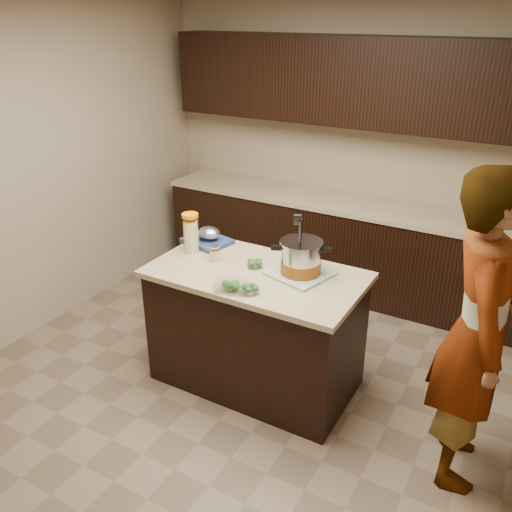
% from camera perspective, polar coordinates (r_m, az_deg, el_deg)
% --- Properties ---
extents(ground_plane, '(4.00, 4.00, 0.00)m').
position_cam_1_polar(ground_plane, '(4.16, -0.00, -12.87)').
color(ground_plane, brown).
rests_on(ground_plane, ground).
extents(room_shell, '(4.04, 4.04, 2.72)m').
position_cam_1_polar(room_shell, '(3.40, -0.00, 10.71)').
color(room_shell, tan).
rests_on(room_shell, ground).
extents(back_cabinets, '(3.60, 0.63, 2.33)m').
position_cam_1_polar(back_cabinets, '(5.14, 9.71, 6.26)').
color(back_cabinets, black).
rests_on(back_cabinets, ground).
extents(island, '(1.46, 0.81, 0.90)m').
position_cam_1_polar(island, '(3.90, -0.00, -7.60)').
color(island, black).
rests_on(island, ground).
extents(dish_towel, '(0.44, 0.44, 0.02)m').
position_cam_1_polar(dish_towel, '(3.65, 4.70, -1.85)').
color(dish_towel, '#4F7654').
rests_on(dish_towel, island).
extents(stock_pot, '(0.38, 0.38, 0.41)m').
position_cam_1_polar(stock_pot, '(3.60, 4.76, -0.35)').
color(stock_pot, '#B7B7BC').
rests_on(stock_pot, dish_towel).
extents(lemonade_pitcher, '(0.14, 0.14, 0.29)m').
position_cam_1_polar(lemonade_pitcher, '(3.96, -6.86, 2.27)').
color(lemonade_pitcher, '#D3C881').
rests_on(lemonade_pitcher, island).
extents(mason_jar, '(0.08, 0.08, 0.12)m').
position_cam_1_polar(mason_jar, '(3.84, -4.37, 0.28)').
color(mason_jar, '#D3C881').
rests_on(mason_jar, island).
extents(broccoli_tub_left, '(0.15, 0.15, 0.05)m').
position_cam_1_polar(broccoli_tub_left, '(3.74, -0.13, -0.83)').
color(broccoli_tub_left, silver).
rests_on(broccoli_tub_left, island).
extents(broccoli_tub_right, '(0.13, 0.13, 0.05)m').
position_cam_1_polar(broccoli_tub_right, '(3.40, -0.60, -3.56)').
color(broccoli_tub_right, silver).
rests_on(broccoli_tub_right, island).
extents(broccoli_tub_rect, '(0.23, 0.20, 0.07)m').
position_cam_1_polar(broccoli_tub_rect, '(3.43, -2.59, -3.16)').
color(broccoli_tub_rect, silver).
rests_on(broccoli_tub_rect, island).
extents(blue_tray, '(0.39, 0.34, 0.13)m').
position_cam_1_polar(blue_tray, '(4.12, -5.09, 1.89)').
color(blue_tray, navy).
rests_on(blue_tray, island).
extents(person, '(0.58, 0.76, 1.87)m').
position_cam_1_polar(person, '(3.19, 22.32, -7.57)').
color(person, gray).
rests_on(person, ground).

